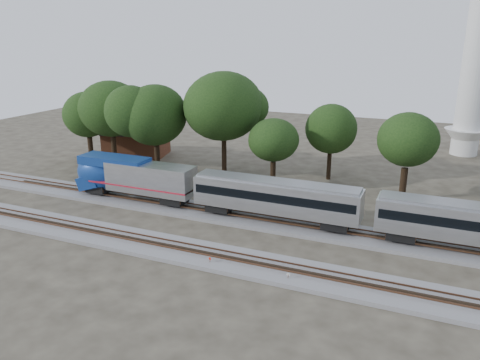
% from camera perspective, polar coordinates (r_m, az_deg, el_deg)
% --- Properties ---
extents(ground, '(160.00, 160.00, 0.00)m').
position_cam_1_polar(ground, '(47.76, -2.11, -7.38)').
color(ground, '#383328').
rests_on(ground, ground).
extents(track_far, '(160.00, 5.00, 0.73)m').
position_cam_1_polar(track_far, '(52.72, 0.66, -4.66)').
color(track_far, slate).
rests_on(track_far, ground).
extents(track_near, '(160.00, 5.00, 0.73)m').
position_cam_1_polar(track_near, '(44.45, -4.32, -9.11)').
color(track_near, slate).
rests_on(track_near, ground).
extents(switch_stand_red, '(0.27, 0.12, 0.86)m').
position_cam_1_polar(switch_stand_red, '(42.66, -3.69, -9.76)').
color(switch_stand_red, '#512D19').
rests_on(switch_stand_red, ground).
extents(switch_stand_white, '(0.28, 0.06, 0.88)m').
position_cam_1_polar(switch_stand_white, '(40.20, 5.89, -11.61)').
color(switch_stand_white, '#512D19').
rests_on(switch_stand_white, ground).
extents(switch_lever, '(0.58, 0.47, 0.30)m').
position_cam_1_polar(switch_lever, '(40.68, 5.32, -11.89)').
color(switch_lever, '#512D19').
rests_on(switch_lever, ground).
extents(brick_building, '(11.43, 9.26, 4.82)m').
position_cam_1_polar(brick_building, '(82.31, -12.51, 4.64)').
color(brick_building, brown).
rests_on(brick_building, ground).
extents(tree_0, '(8.07, 8.07, 11.38)m').
position_cam_1_polar(tree_0, '(77.71, -18.11, 7.58)').
color(tree_0, black).
rests_on(tree_0, ground).
extents(tree_1, '(9.26, 9.26, 13.06)m').
position_cam_1_polar(tree_1, '(74.69, -15.49, 8.36)').
color(tree_1, black).
rests_on(tree_1, ground).
extents(tree_2, '(9.02, 9.02, 12.72)m').
position_cam_1_polar(tree_2, '(68.78, -10.32, 7.78)').
color(tree_2, black).
rests_on(tree_2, ground).
extents(tree_3, '(10.44, 10.44, 14.72)m').
position_cam_1_polar(tree_3, '(66.84, -2.01, 8.99)').
color(tree_3, black).
rests_on(tree_3, ground).
extents(tree_4, '(6.71, 6.71, 9.45)m').
position_cam_1_polar(tree_4, '(62.28, 4.12, 4.89)').
color(tree_4, black).
rests_on(tree_4, ground).
extents(tree_5, '(7.47, 7.47, 10.53)m').
position_cam_1_polar(tree_5, '(66.82, 11.04, 6.12)').
color(tree_5, black).
rests_on(tree_5, ground).
extents(tree_6, '(7.94, 7.94, 11.19)m').
position_cam_1_polar(tree_6, '(60.21, 19.79, 4.65)').
color(tree_6, black).
rests_on(tree_6, ground).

